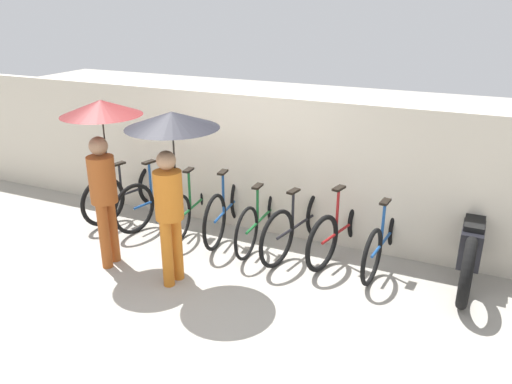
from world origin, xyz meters
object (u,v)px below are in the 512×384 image
parked_bicycle_2 (196,202)px  parked_bicycle_4 (263,216)px  parked_bicycle_1 (161,197)px  parked_bicycle_6 (343,228)px  parked_bicycle_0 (132,191)px  pedestrian_center (171,150)px  parked_bicycle_5 (300,223)px  parked_bicycle_7 (386,238)px  motorcycle (471,245)px  parked_bicycle_3 (228,206)px  pedestrian_leading (102,140)px

parked_bicycle_2 → parked_bicycle_4: parked_bicycle_2 is taller
parked_bicycle_1 → parked_bicycle_6: bearing=-76.2°
parked_bicycle_4 → parked_bicycle_0: bearing=89.1°
parked_bicycle_0 → parked_bicycle_6: parked_bicycle_6 is taller
parked_bicycle_0 → pedestrian_center: size_ratio=0.86×
parked_bicycle_5 → parked_bicycle_7: (1.10, 0.07, -0.03)m
parked_bicycle_2 → parked_bicycle_7: 2.76m
parked_bicycle_0 → motorcycle: bearing=-74.5°
motorcycle → parked_bicycle_4: bearing=93.3°
parked_bicycle_3 → pedestrian_leading: 2.03m
parked_bicycle_5 → parked_bicycle_2: bearing=97.8°
parked_bicycle_5 → motorcycle: parked_bicycle_5 is taller
parked_bicycle_2 → parked_bicycle_3: size_ratio=0.96×
parked_bicycle_0 → parked_bicycle_2: 1.10m
parked_bicycle_4 → parked_bicycle_7: size_ratio=1.03×
parked_bicycle_4 → motorcycle: 2.63m
parked_bicycle_3 → parked_bicycle_4: size_ratio=0.99×
parked_bicycle_4 → parked_bicycle_1: bearing=89.5°
pedestrian_center → motorcycle: (3.14, 1.44, -1.16)m
parked_bicycle_2 → parked_bicycle_6: size_ratio=0.99×
parked_bicycle_1 → motorcycle: 4.28m
parked_bicycle_6 → pedestrian_leading: bearing=131.3°
parked_bicycle_6 → motorcycle: 1.53m
parked_bicycle_6 → pedestrian_center: (-1.62, -1.40, 1.22)m
parked_bicycle_3 → parked_bicycle_7: parked_bicycle_3 is taller
parked_bicycle_1 → parked_bicycle_6: size_ratio=1.01×
parked_bicycle_7 → motorcycle: parked_bicycle_7 is taller
parked_bicycle_5 → parked_bicycle_4: bearing=97.1°
parked_bicycle_0 → parked_bicycle_3: 1.65m
pedestrian_leading → parked_bicycle_0: bearing=110.7°
parked_bicycle_7 → pedestrian_center: 2.85m
pedestrian_center → parked_bicycle_6: bearing=46.4°
motorcycle → parked_bicycle_1: bearing=92.7°
parked_bicycle_0 → pedestrian_center: 2.47m
parked_bicycle_0 → parked_bicycle_1: bearing=-76.9°
parked_bicycle_1 → parked_bicycle_2: same height
parked_bicycle_5 → pedestrian_center: (-1.07, -1.30, 1.21)m
parked_bicycle_2 → parked_bicycle_6: bearing=-96.3°
parked_bicycle_2 → pedestrian_center: (0.59, -1.41, 1.24)m
parked_bicycle_5 → motorcycle: (2.07, 0.14, 0.04)m
pedestrian_leading → parked_bicycle_4: bearing=33.4°
parked_bicycle_4 → parked_bicycle_5: size_ratio=0.99×
pedestrian_leading → pedestrian_center: (0.98, -0.04, 0.01)m
parked_bicycle_5 → pedestrian_leading: 2.69m
parked_bicycle_1 → parked_bicycle_7: (3.30, 0.05, -0.02)m
parked_bicycle_1 → parked_bicycle_4: (1.65, 0.02, -0.02)m
parked_bicycle_2 → parked_bicycle_4: 1.10m
parked_bicycle_0 → parked_bicycle_1: size_ratio=1.00×
parked_bicycle_1 → parked_bicycle_3: size_ratio=0.97×
parked_bicycle_2 → parked_bicycle_3: bearing=-99.6°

